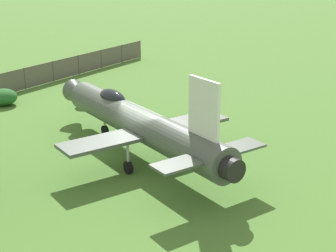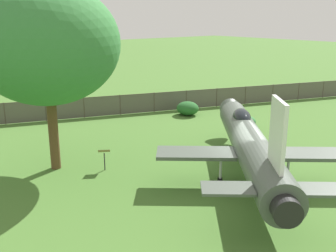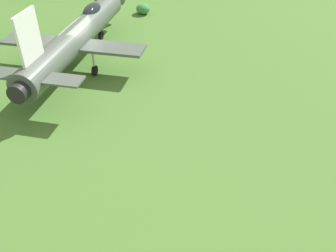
% 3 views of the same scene
% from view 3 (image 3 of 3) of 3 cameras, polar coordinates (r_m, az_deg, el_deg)
% --- Properties ---
extents(ground_plane, '(200.00, 200.00, 0.00)m').
position_cam_3_polar(ground_plane, '(23.87, -13.53, 9.53)').
color(ground_plane, '#47722D').
extents(display_jet, '(12.24, 11.15, 4.89)m').
position_cam_3_polar(display_jet, '(23.45, -13.79, 13.80)').
color(display_jet, '#4C564C').
rests_on(display_jet, ground_plane).
extents(shrub_near_fence, '(1.17, 1.10, 0.79)m').
position_cam_3_polar(shrub_near_fence, '(31.24, -3.93, 17.80)').
color(shrub_near_fence, '#387F3D').
rests_on(shrub_near_fence, ground_plane).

